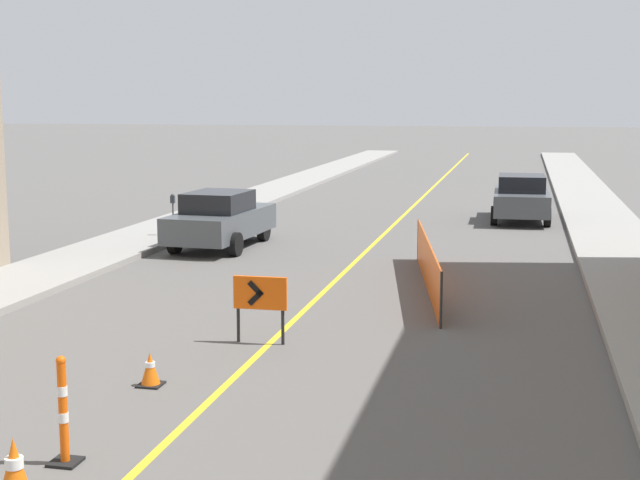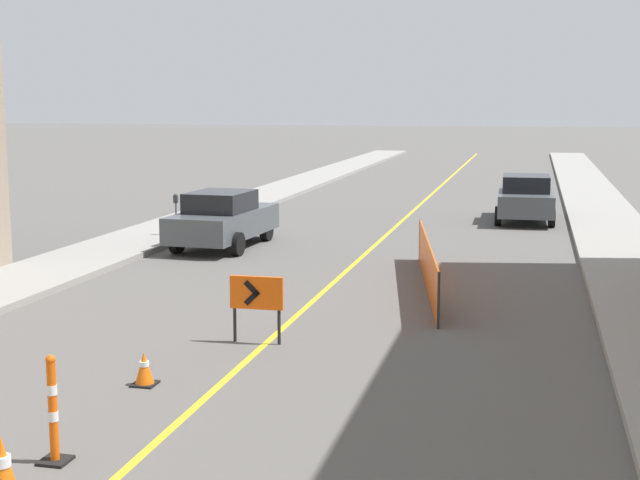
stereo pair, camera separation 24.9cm
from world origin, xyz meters
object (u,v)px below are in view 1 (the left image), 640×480
object	(u,v)px
arrow_barricade_primary	(260,296)
parking_meter_near_curb	(173,206)
traffic_cone_fourth	(150,369)
parked_car_curb_near	(220,219)
delineator_post_rear	(63,417)
parked_car_curb_mid	(521,198)
traffic_cone_third	(15,472)

from	to	relation	value
arrow_barricade_primary	parking_meter_near_curb	bearing A→B (deg)	118.15
traffic_cone_fourth	parked_car_curb_near	xyz separation A→B (m)	(-3.05, 11.93, 0.56)
traffic_cone_fourth	delineator_post_rear	world-z (taller)	delineator_post_rear
parked_car_curb_near	parked_car_curb_mid	size ratio (longest dim) A/B	1.02
traffic_cone_third	traffic_cone_fourth	distance (m)	3.93
traffic_cone_fourth	arrow_barricade_primary	distance (m)	2.76
traffic_cone_fourth	parked_car_curb_near	size ratio (longest dim) A/B	0.11
traffic_cone_third	parked_car_curb_near	distance (m)	16.19
traffic_cone_third	arrow_barricade_primary	size ratio (longest dim) A/B	0.63
arrow_barricade_primary	delineator_post_rear	bearing A→B (deg)	-98.50
traffic_cone_fourth	parked_car_curb_mid	xyz separation A→B (m)	(5.17, 19.49, 0.56)
parking_meter_near_curb	traffic_cone_third	bearing A→B (deg)	-73.19
traffic_cone_fourth	parked_car_curb_mid	world-z (taller)	parked_car_curb_mid
arrow_barricade_primary	parked_car_curb_near	size ratio (longest dim) A/B	0.26
arrow_barricade_primary	parked_car_curb_near	xyz separation A→B (m)	(-3.95, 9.39, -0.01)
delineator_post_rear	parking_meter_near_curb	world-z (taller)	parking_meter_near_curb
traffic_cone_fourth	arrow_barricade_primary	xyz separation A→B (m)	(0.90, 2.55, 0.57)
delineator_post_rear	parking_meter_near_curb	bearing A→B (deg)	107.75
delineator_post_rear	arrow_barricade_primary	world-z (taller)	delineator_post_rear
parked_car_curb_mid	parking_meter_near_curb	distance (m)	12.00
traffic_cone_fourth	arrow_barricade_primary	world-z (taller)	arrow_barricade_primary
delineator_post_rear	parking_meter_near_curb	xyz separation A→B (m)	(-5.03, 15.70, 0.47)
traffic_cone_third	parked_car_curb_near	size ratio (longest dim) A/B	0.17
traffic_cone_third	delineator_post_rear	distance (m)	1.11
traffic_cone_fourth	parked_car_curb_near	distance (m)	12.33
traffic_cone_third	parked_car_curb_mid	bearing A→B (deg)	78.10
parked_car_curb_near	traffic_cone_third	bearing A→B (deg)	-74.90
traffic_cone_fourth	delineator_post_rear	size ratio (longest dim) A/B	0.39
traffic_cone_third	parked_car_curb_near	bearing A→B (deg)	101.68
traffic_cone_fourth	parking_meter_near_curb	bearing A→B (deg)	110.61
traffic_cone_third	traffic_cone_fourth	world-z (taller)	traffic_cone_third
arrow_barricade_primary	parked_car_curb_near	bearing A→B (deg)	111.88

